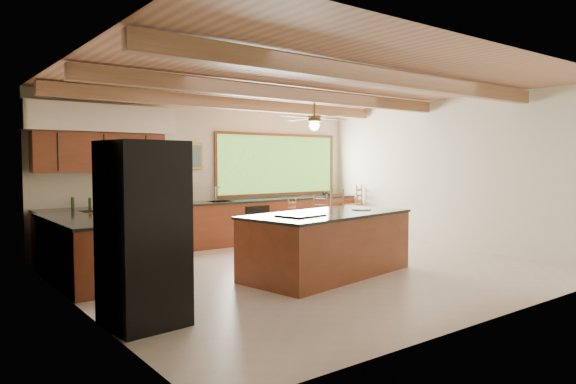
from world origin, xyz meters
TOP-DOWN VIEW (x-y plane):
  - ground at (0.00, 0.00)m, footprint 7.20×7.20m
  - room_shell at (-0.17, 0.65)m, footprint 7.27×6.54m
  - counter_run at (-0.82, 2.52)m, footprint 7.12×3.10m
  - island at (-0.05, -0.47)m, footprint 2.93×1.75m
  - refrigerator at (-3.22, -1.14)m, footprint 0.83×0.81m
  - bar_stool_a at (1.37, 2.40)m, footprint 0.42×0.42m
  - bar_stool_b at (1.88, 1.54)m, footprint 0.42×0.42m
  - bar_stool_c at (1.52, 1.59)m, footprint 0.44×0.44m
  - bar_stool_d at (3.30, 2.39)m, footprint 0.56×0.57m

SIDE VIEW (x-z plane):
  - ground at x=0.00m, z-range 0.00..0.00m
  - counter_run at x=-0.82m, z-range -0.16..1.09m
  - island at x=-0.05m, z-range -0.01..0.97m
  - bar_stool_a at x=1.37m, z-range 0.09..1.03m
  - bar_stool_c at x=1.52m, z-range 0.10..1.17m
  - bar_stool_b at x=1.88m, z-range 0.11..1.28m
  - bar_stool_d at x=3.30m, z-range 0.11..1.30m
  - refrigerator at x=-3.22m, z-range 0.00..1.95m
  - room_shell at x=-0.17m, z-range 0.70..3.72m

